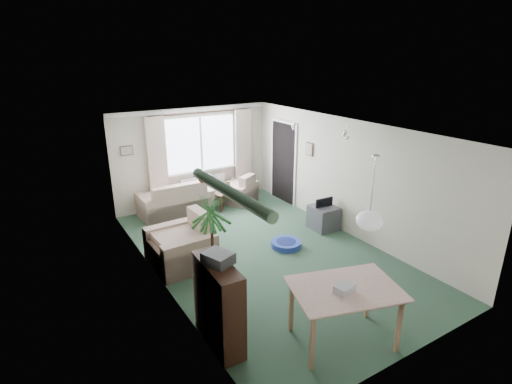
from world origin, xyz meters
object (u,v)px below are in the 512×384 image
dining_table (343,315)px  coffee_table (226,197)px  armchair_left (180,240)px  tv_cube (323,218)px  sofa (175,198)px  bookshelf (219,304)px  houseplant (212,240)px  pet_bed (286,244)px  armchair_corner (238,188)px

dining_table → coffee_table: bearing=79.0°
armchair_left → tv_cube: (3.20, -0.15, -0.22)m
dining_table → tv_cube: 3.59m
sofa → bookshelf: bookshelf is taller
houseplant → pet_bed: bearing=13.9°
armchair_left → coffee_table: 3.04m
sofa → houseplant: bearing=78.9°
coffee_table → bookshelf: (-2.41, -4.42, 0.37)m
tv_cube → pet_bed: bearing=-164.2°
houseplant → armchair_left: bearing=103.7°
armchair_left → pet_bed: bearing=75.4°
tv_cube → pet_bed: (-1.19, -0.29, -0.20)m
pet_bed → coffee_table: bearing=88.6°
armchair_left → houseplant: houseplant is taller
armchair_left → pet_bed: size_ratio=1.81×
coffee_table → bookshelf: 5.05m
coffee_table → pet_bed: bearing=-91.4°
houseplant → armchair_corner: bearing=55.0°
armchair_corner → pet_bed: armchair_corner is taller
armchair_corner → houseplant: (-2.23, -3.17, 0.44)m
pet_bed → sofa: bearing=114.0°
armchair_corner → dining_table: (-1.39, -5.32, 0.03)m
houseplant → sofa: bearing=80.0°
coffee_table → houseplant: size_ratio=0.59×
bookshelf → pet_bed: (2.35, 1.77, -0.52)m
armchair_corner → pet_bed: size_ratio=1.40×
armchair_left → sofa: bearing=159.1°
bookshelf → tv_cube: 4.11m
coffee_table → dining_table: size_ratio=0.75×
armchair_left → pet_bed: 2.10m
armchair_corner → pet_bed: 2.78m
armchair_left → pet_bed: (2.01, -0.44, -0.42)m
coffee_table → houseplant: (-1.86, -3.10, 0.59)m
tv_cube → pet_bed: tv_cube is taller
bookshelf → armchair_corner: bearing=60.6°
armchair_left → dining_table: size_ratio=0.84×
armchair_left → houseplant: (0.22, -0.88, 0.33)m
bookshelf → dining_table: size_ratio=0.92×
sofa → armchair_left: bearing=70.3°
dining_table → armchair_corner: bearing=75.3°
sofa → pet_bed: (1.23, -2.76, -0.35)m
houseplant → coffee_table: bearing=59.1°
dining_table → tv_cube: (2.15, 2.88, -0.14)m
armchair_corner → dining_table: size_ratio=0.65×
bookshelf → houseplant: bearing=69.6°
armchair_corner → houseplant: size_ratio=0.51×
armchair_corner → sofa: bearing=-30.2°
bookshelf → tv_cube: (3.54, 2.06, -0.33)m
bookshelf → houseplant: (0.56, 1.33, 0.22)m
pet_bed → houseplant: bearing=-166.1°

